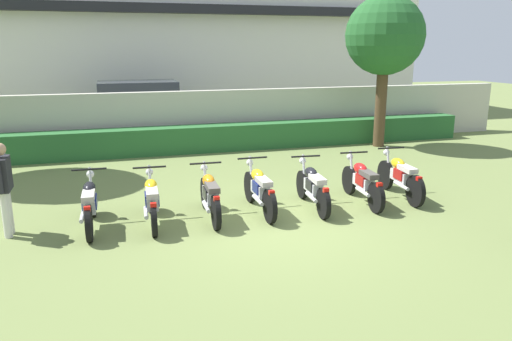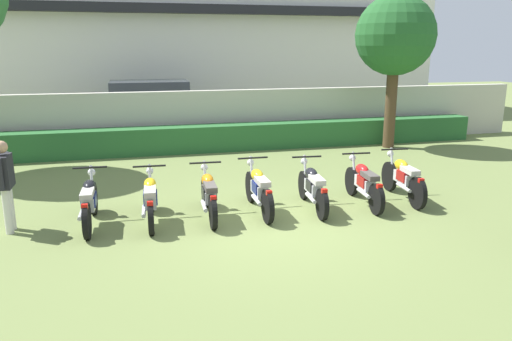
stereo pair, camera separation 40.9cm
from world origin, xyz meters
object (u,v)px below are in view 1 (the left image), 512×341
at_px(parked_car, 143,108).
at_px(motorcycle_in_row_6, 400,176).
at_px(motorcycle_in_row_1, 152,200).
at_px(inspector_person, 3,182).
at_px(motorcycle_in_row_4, 313,186).
at_px(motorcycle_in_row_5, 362,181).
at_px(tree_far_side, 385,37).
at_px(motorcycle_in_row_2, 210,195).
at_px(motorcycle_in_row_0, 90,203).
at_px(motorcycle_in_row_3, 259,189).

xyz_separation_m(parked_car, motorcycle_in_row_6, (4.49, -9.31, -0.48)).
distance_m(motorcycle_in_row_1, motorcycle_in_row_6, 5.10).
xyz_separation_m(motorcycle_in_row_1, inspector_person, (-2.36, 0.14, 0.48)).
bearing_deg(parked_car, motorcycle_in_row_1, -93.17).
xyz_separation_m(motorcycle_in_row_4, motorcycle_in_row_5, (1.09, 0.01, 0.00)).
distance_m(parked_car, motorcycle_in_row_6, 10.34).
bearing_deg(motorcycle_in_row_6, tree_far_side, -21.08).
bearing_deg(tree_far_side, motorcycle_in_row_4, -131.26).
relative_size(motorcycle_in_row_4, inspector_person, 1.19).
height_order(tree_far_side, motorcycle_in_row_1, tree_far_side).
bearing_deg(parked_car, motorcycle_in_row_2, -86.81).
relative_size(parked_car, motorcycle_in_row_1, 2.48).
bearing_deg(motorcycle_in_row_0, motorcycle_in_row_1, -93.13).
height_order(motorcycle_in_row_3, motorcycle_in_row_6, motorcycle_in_row_6).
xyz_separation_m(motorcycle_in_row_1, motorcycle_in_row_2, (1.05, -0.01, 0.01)).
height_order(parked_car, motorcycle_in_row_4, parked_car).
relative_size(motorcycle_in_row_4, motorcycle_in_row_5, 0.99).
relative_size(motorcycle_in_row_1, motorcycle_in_row_4, 0.97).
xyz_separation_m(motorcycle_in_row_1, motorcycle_in_row_6, (5.10, 0.11, 0.02)).
height_order(motorcycle_in_row_3, inspector_person, inspector_person).
distance_m(parked_car, motorcycle_in_row_4, 9.75).
distance_m(motorcycle_in_row_1, motorcycle_in_row_4, 3.08).
height_order(motorcycle_in_row_4, inspector_person, inspector_person).
height_order(motorcycle_in_row_0, motorcycle_in_row_6, motorcycle_in_row_6).
bearing_deg(tree_far_side, motorcycle_in_row_1, -146.03).
relative_size(tree_far_side, motorcycle_in_row_3, 2.38).
relative_size(motorcycle_in_row_0, motorcycle_in_row_6, 0.97).
height_order(motorcycle_in_row_3, motorcycle_in_row_5, motorcycle_in_row_3).
bearing_deg(motorcycle_in_row_0, motorcycle_in_row_4, -89.64).
relative_size(motorcycle_in_row_2, motorcycle_in_row_3, 0.94).
distance_m(parked_car, inspector_person, 9.74).
bearing_deg(motorcycle_in_row_2, motorcycle_in_row_4, -87.53).
distance_m(motorcycle_in_row_0, motorcycle_in_row_5, 5.21).
relative_size(motorcycle_in_row_1, motorcycle_in_row_2, 1.00).
xyz_separation_m(motorcycle_in_row_5, motorcycle_in_row_6, (0.93, 0.10, 0.01)).
bearing_deg(motorcycle_in_row_4, motorcycle_in_row_0, 93.59).
height_order(motorcycle_in_row_1, motorcycle_in_row_5, motorcycle_in_row_5).
height_order(parked_car, motorcycle_in_row_6, parked_car).
distance_m(tree_far_side, motorcycle_in_row_3, 8.00).
bearing_deg(motorcycle_in_row_4, motorcycle_in_row_5, -84.52).
distance_m(motorcycle_in_row_0, motorcycle_in_row_3, 3.06).
bearing_deg(inspector_person, motorcycle_in_row_4, -1.50).
bearing_deg(inspector_person, motorcycle_in_row_6, -0.24).
height_order(parked_car, motorcycle_in_row_1, parked_car).
xyz_separation_m(motorcycle_in_row_1, motorcycle_in_row_5, (4.17, 0.01, 0.00)).
height_order(motorcycle_in_row_0, inspector_person, inspector_person).
xyz_separation_m(parked_car, motorcycle_in_row_3, (1.41, -9.34, -0.48)).
xyz_separation_m(parked_car, motorcycle_in_row_2, (0.43, -9.42, -0.49)).
relative_size(motorcycle_in_row_2, motorcycle_in_row_4, 0.97).
bearing_deg(motorcycle_in_row_0, motorcycle_in_row_2, -91.08).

